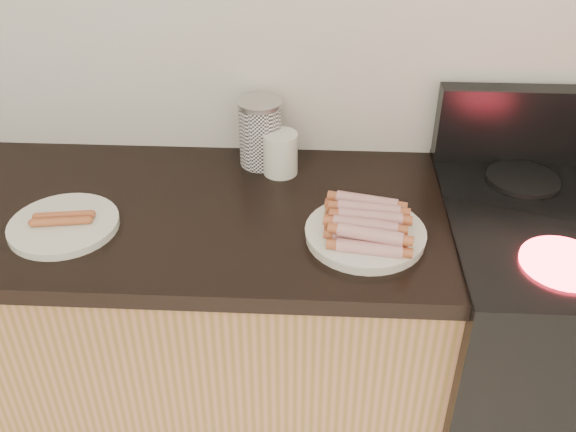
# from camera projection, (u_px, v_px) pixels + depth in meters

# --- Properties ---
(wall_back) EXTENTS (4.00, 0.04, 2.60)m
(wall_back) POSITION_uv_depth(u_px,v_px,m) (283.00, 2.00, 1.54)
(wall_back) COLOR silver
(wall_back) RESTS_ON ground
(cabinet_base) EXTENTS (2.20, 0.59, 0.86)m
(cabinet_base) POSITION_uv_depth(u_px,v_px,m) (31.00, 343.00, 1.81)
(cabinet_base) COLOR #A76B4B
(cabinet_base) RESTS_ON floor
(stove) EXTENTS (0.76, 0.65, 0.91)m
(stove) POSITION_uv_depth(u_px,v_px,m) (568.00, 360.00, 1.72)
(stove) COLOR black
(stove) RESTS_ON floor
(burner_near_left) EXTENTS (0.18, 0.18, 0.01)m
(burner_near_left) POSITION_uv_depth(u_px,v_px,m) (564.00, 263.00, 1.33)
(burner_near_left) COLOR #FF1E2D
(burner_near_left) RESTS_ON stove
(burner_far_left) EXTENTS (0.18, 0.18, 0.01)m
(burner_far_left) POSITION_uv_depth(u_px,v_px,m) (523.00, 179.00, 1.61)
(burner_far_left) COLOR black
(burner_far_left) RESTS_ON stove
(main_plate) EXTENTS (0.34, 0.34, 0.02)m
(main_plate) POSITION_uv_depth(u_px,v_px,m) (365.00, 235.00, 1.42)
(main_plate) COLOR white
(main_plate) RESTS_ON counter_slab
(side_plate) EXTENTS (0.30, 0.30, 0.02)m
(side_plate) POSITION_uv_depth(u_px,v_px,m) (64.00, 225.00, 1.45)
(side_plate) COLOR white
(side_plate) RESTS_ON counter_slab
(hotdog_pile) EXTENTS (0.14, 0.21, 0.05)m
(hotdog_pile) POSITION_uv_depth(u_px,v_px,m) (366.00, 222.00, 1.40)
(hotdog_pile) COLOR maroon
(hotdog_pile) RESTS_ON main_plate
(plain_sausages) EXTENTS (0.12, 0.06, 0.02)m
(plain_sausages) POSITION_uv_depth(u_px,v_px,m) (62.00, 218.00, 1.44)
(plain_sausages) COLOR #CD7253
(plain_sausages) RESTS_ON side_plate
(canister) EXTENTS (0.11, 0.11, 0.18)m
(canister) POSITION_uv_depth(u_px,v_px,m) (261.00, 133.00, 1.66)
(canister) COLOR white
(canister) RESTS_ON counter_slab
(mug) EXTENTS (0.10, 0.10, 0.11)m
(mug) POSITION_uv_depth(u_px,v_px,m) (280.00, 154.00, 1.63)
(mug) COLOR silver
(mug) RESTS_ON counter_slab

